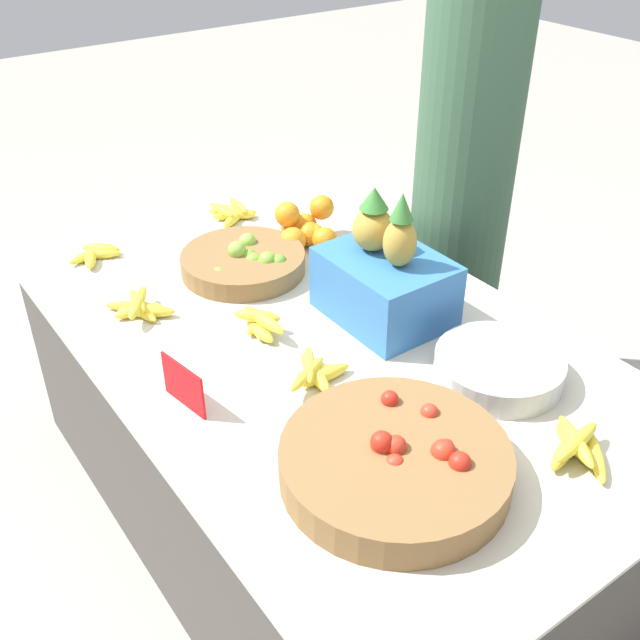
# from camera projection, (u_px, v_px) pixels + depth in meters

# --- Properties ---
(ground_plane) EXTENTS (12.00, 12.00, 0.00)m
(ground_plane) POSITION_uv_depth(u_px,v_px,m) (320.00, 510.00, 2.27)
(ground_plane) COLOR #ADA599
(market_table) EXTENTS (1.80, 1.08, 0.64)m
(market_table) POSITION_uv_depth(u_px,v_px,m) (320.00, 431.00, 2.09)
(market_table) COLOR #4C4742
(market_table) RESTS_ON ground_plane
(lime_bowl) EXTENTS (0.36, 0.36, 0.10)m
(lime_bowl) POSITION_uv_depth(u_px,v_px,m) (244.00, 262.00, 2.18)
(lime_bowl) COLOR olive
(lime_bowl) RESTS_ON market_table
(tomato_basket) EXTENTS (0.46, 0.46, 0.11)m
(tomato_basket) POSITION_uv_depth(u_px,v_px,m) (396.00, 462.00, 1.48)
(tomato_basket) COLOR olive
(tomato_basket) RESTS_ON market_table
(orange_pile) EXTENTS (0.21, 0.22, 0.13)m
(orange_pile) POSITION_uv_depth(u_px,v_px,m) (305.00, 227.00, 2.32)
(orange_pile) COLOR orange
(orange_pile) RESTS_ON market_table
(metal_bowl) EXTENTS (0.30, 0.30, 0.06)m
(metal_bowl) POSITION_uv_depth(u_px,v_px,m) (499.00, 368.00, 1.75)
(metal_bowl) COLOR #B7B7BF
(metal_bowl) RESTS_ON market_table
(price_sign) EXTENTS (0.14, 0.03, 0.11)m
(price_sign) POSITION_uv_depth(u_px,v_px,m) (183.00, 385.00, 1.66)
(price_sign) COLOR red
(price_sign) RESTS_ON market_table
(produce_crate) EXTENTS (0.32, 0.26, 0.37)m
(produce_crate) POSITION_uv_depth(u_px,v_px,m) (385.00, 278.00, 1.94)
(produce_crate) COLOR #3370B7
(produce_crate) RESTS_ON market_table
(banana_bunch_front_left) EXTENTS (0.16, 0.19, 0.05)m
(banana_bunch_front_left) POSITION_uv_depth(u_px,v_px,m) (316.00, 372.00, 1.75)
(banana_bunch_front_left) COLOR yellow
(banana_bunch_front_left) RESTS_ON market_table
(banana_bunch_back_center) EXTENTS (0.17, 0.16, 0.06)m
(banana_bunch_back_center) POSITION_uv_depth(u_px,v_px,m) (140.00, 308.00, 1.99)
(banana_bunch_back_center) COLOR yellow
(banana_bunch_back_center) RESTS_ON market_table
(banana_bunch_middle_left) EXTENTS (0.18, 0.17, 0.06)m
(banana_bunch_middle_left) POSITION_uv_depth(u_px,v_px,m) (577.00, 446.00, 1.54)
(banana_bunch_middle_left) COLOR yellow
(banana_bunch_middle_left) RESTS_ON market_table
(banana_bunch_front_right) EXTENTS (0.18, 0.15, 0.05)m
(banana_bunch_front_right) POSITION_uv_depth(u_px,v_px,m) (233.00, 212.00, 2.49)
(banana_bunch_front_right) COLOR yellow
(banana_bunch_front_right) RESTS_ON market_table
(banana_bunch_middle_right) EXTENTS (0.16, 0.12, 0.06)m
(banana_bunch_middle_right) POSITION_uv_depth(u_px,v_px,m) (260.00, 323.00, 1.92)
(banana_bunch_middle_right) COLOR yellow
(banana_bunch_middle_right) RESTS_ON market_table
(banana_bunch_front_center) EXTENTS (0.16, 0.17, 0.03)m
(banana_bunch_front_center) POSITION_uv_depth(u_px,v_px,m) (95.00, 254.00, 2.25)
(banana_bunch_front_center) COLOR yellow
(banana_bunch_front_center) RESTS_ON market_table
(vendor_person) EXTENTS (0.32, 0.32, 1.75)m
(vendor_person) POSITION_uv_depth(u_px,v_px,m) (465.00, 168.00, 2.41)
(vendor_person) COLOR #385B42
(vendor_person) RESTS_ON ground_plane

